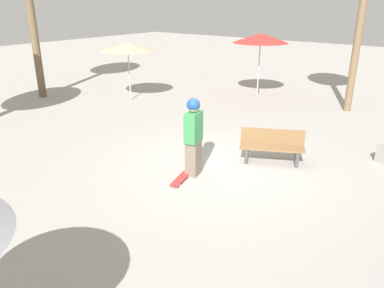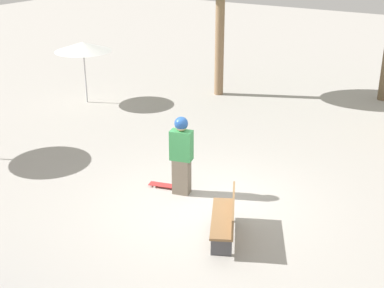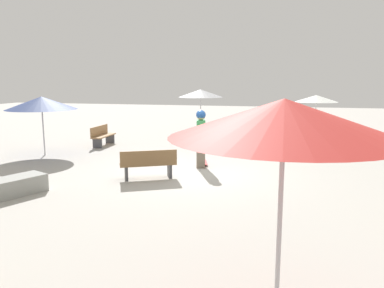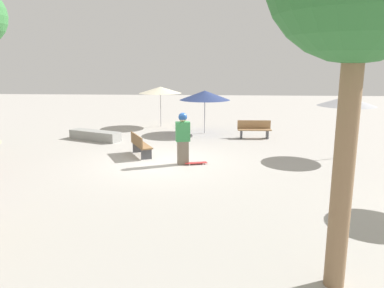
{
  "view_description": "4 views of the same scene",
  "coord_description": "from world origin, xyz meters",
  "px_view_note": "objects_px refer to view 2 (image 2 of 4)",
  "views": [
    {
      "loc": [
        -4.74,
        7.16,
        3.89
      ],
      "look_at": [
        0.25,
        0.7,
        0.74
      ],
      "focal_mm": 35.0,
      "sensor_mm": 36.0,
      "label": 1
    },
    {
      "loc": [
        -9.06,
        -5.32,
        5.75
      ],
      "look_at": [
        0.49,
        0.65,
        1.13
      ],
      "focal_mm": 50.0,
      "sensor_mm": 36.0,
      "label": 2
    },
    {
      "loc": [
        2.72,
        -10.85,
        2.8
      ],
      "look_at": [
        -0.17,
        0.96,
        0.72
      ],
      "focal_mm": 35.0,
      "sensor_mm": 36.0,
      "label": 3
    },
    {
      "loc": [
        13.11,
        1.92,
        3.53
      ],
      "look_at": [
        0.66,
        1.1,
        0.85
      ],
      "focal_mm": 35.0,
      "sensor_mm": 36.0,
      "label": 4
    }
  ],
  "objects_px": {
    "skater_main": "(181,153)",
    "skateboard": "(165,185)",
    "shade_umbrella_white": "(83,47)",
    "bench_far": "(226,218)"
  },
  "relations": [
    {
      "from": "skater_main",
      "to": "skateboard",
      "type": "xyz_separation_m",
      "value": [
        0.01,
        0.47,
        -0.95
      ]
    },
    {
      "from": "bench_far",
      "to": "shade_umbrella_white",
      "type": "xyz_separation_m",
      "value": [
        5.14,
        8.33,
        1.53
      ]
    },
    {
      "from": "bench_far",
      "to": "shade_umbrella_white",
      "type": "bearing_deg",
      "value": 31.33
    },
    {
      "from": "skateboard",
      "to": "bench_far",
      "type": "bearing_deg",
      "value": 137.81
    },
    {
      "from": "skateboard",
      "to": "shade_umbrella_white",
      "type": "bearing_deg",
      "value": -48.19
    },
    {
      "from": "skateboard",
      "to": "bench_far",
      "type": "distance_m",
      "value": 2.55
    },
    {
      "from": "skater_main",
      "to": "skateboard",
      "type": "height_order",
      "value": "skater_main"
    },
    {
      "from": "skater_main",
      "to": "shade_umbrella_white",
      "type": "height_order",
      "value": "shade_umbrella_white"
    },
    {
      "from": "skateboard",
      "to": "shade_umbrella_white",
      "type": "height_order",
      "value": "shade_umbrella_white"
    },
    {
      "from": "skateboard",
      "to": "skater_main",
      "type": "bearing_deg",
      "value": 163.68
    }
  ]
}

